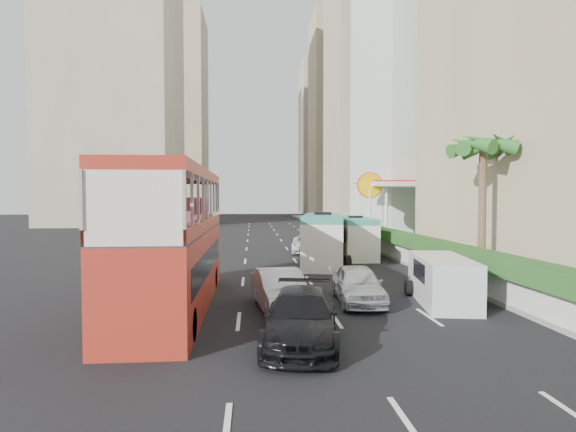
{
  "coord_description": "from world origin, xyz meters",
  "views": [
    {
      "loc": [
        -3.15,
        -16.57,
        4.01
      ],
      "look_at": [
        -1.5,
        4.0,
        3.2
      ],
      "focal_mm": 28.0,
      "sensor_mm": 36.0,
      "label": 1
    }
  ],
  "objects": [
    {
      "name": "minibus_near",
      "position": [
        1.11,
        10.13,
        1.52
      ],
      "size": [
        3.47,
        7.13,
        3.03
      ],
      "primitive_type": "cube",
      "rotation": [
        0.0,
        0.0,
        -0.18
      ],
      "color": "silver",
      "rests_on": "ground"
    },
    {
      "name": "van_asset",
      "position": [
        0.91,
        16.26,
        0.0
      ],
      "size": [
        2.79,
        5.02,
        1.33
      ],
      "primitive_type": "imported",
      "rotation": [
        0.0,
        0.0,
        -0.13
      ],
      "color": "silver",
      "rests_on": "ground"
    },
    {
      "name": "tower_left_a",
      "position": [
        -24.0,
        55.0,
        26.0
      ],
      "size": [
        18.0,
        18.0,
        52.0
      ],
      "primitive_type": "cube",
      "color": "#B6A88F",
      "rests_on": "ground"
    },
    {
      "name": "minibus_far",
      "position": [
        3.86,
        13.46,
        1.35
      ],
      "size": [
        2.31,
        6.17,
        2.69
      ],
      "primitive_type": "cube",
      "rotation": [
        0.0,
        0.0,
        -0.05
      ],
      "color": "silver",
      "rests_on": "ground"
    },
    {
      "name": "sidewalk",
      "position": [
        9.0,
        25.0,
        0.09
      ],
      "size": [
        6.0,
        120.0,
        0.18
      ],
      "primitive_type": "cube",
      "color": "#99968C",
      "rests_on": "ground"
    },
    {
      "name": "kerb_wall",
      "position": [
        6.2,
        14.0,
        0.68
      ],
      "size": [
        0.3,
        44.0,
        1.0
      ],
      "primitive_type": "cube",
      "color": "silver",
      "rests_on": "sidewalk"
    },
    {
      "name": "tower_far_a",
      "position": [
        17.0,
        82.0,
        22.0
      ],
      "size": [
        14.0,
        14.0,
        44.0
      ],
      "primitive_type": "cube",
      "color": "tan",
      "rests_on": "ground"
    },
    {
      "name": "tower_left_b",
      "position": [
        -22.0,
        90.0,
        23.0
      ],
      "size": [
        16.0,
        16.0,
        46.0
      ],
      "primitive_type": "cube",
      "color": "tan",
      "rests_on": "ground"
    },
    {
      "name": "panel_van_near",
      "position": [
        4.1,
        -0.07,
        0.88
      ],
      "size": [
        2.47,
        4.65,
        1.77
      ],
      "primitive_type": "cube",
      "rotation": [
        0.0,
        0.0,
        -0.17
      ],
      "color": "silver",
      "rests_on": "ground"
    },
    {
      "name": "double_decker_bus",
      "position": [
        -6.0,
        0.0,
        2.53
      ],
      "size": [
        2.5,
        11.0,
        5.06
      ],
      "primitive_type": "cube",
      "color": "#AC2B1C",
      "rests_on": "ground"
    },
    {
      "name": "tower_mid",
      "position": [
        18.0,
        58.0,
        25.0
      ],
      "size": [
        16.0,
        16.0,
        50.0
      ],
      "primitive_type": "cube",
      "color": "#B6A88F",
      "rests_on": "ground"
    },
    {
      "name": "shell_station",
      "position": [
        10.0,
        23.0,
        2.75
      ],
      "size": [
        6.5,
        8.0,
        5.5
      ],
      "primitive_type": "cube",
      "color": "silver",
      "rests_on": "ground"
    },
    {
      "name": "car_silver_lane_b",
      "position": [
        0.91,
        0.3,
        0.0
      ],
      "size": [
        1.9,
        4.27,
        1.43
      ],
      "primitive_type": "imported",
      "rotation": [
        0.0,
        0.0,
        -0.05
      ],
      "color": "silver",
      "rests_on": "ground"
    },
    {
      "name": "car_silver_lane_a",
      "position": [
        -2.16,
        -0.7,
        0.0
      ],
      "size": [
        2.12,
        4.56,
        1.45
      ],
      "primitive_type": "imported",
      "rotation": [
        0.0,
        0.0,
        0.14
      ],
      "color": "silver",
      "rests_on": "ground"
    },
    {
      "name": "car_black",
      "position": [
        -1.79,
        -4.29,
        0.0
      ],
      "size": [
        2.7,
        5.15,
        1.42
      ],
      "primitive_type": "imported",
      "rotation": [
        0.0,
        0.0,
        -0.15
      ],
      "color": "black",
      "rests_on": "ground"
    },
    {
      "name": "ground_plane",
      "position": [
        0.0,
        0.0,
        0.0
      ],
      "size": [
        200.0,
        200.0,
        0.0
      ],
      "primitive_type": "plane",
      "color": "black",
      "rests_on": "ground"
    },
    {
      "name": "hedge",
      "position": [
        6.2,
        14.0,
        1.53
      ],
      "size": [
        1.1,
        44.0,
        0.7
      ],
      "primitive_type": "cube",
      "color": "#2D6626",
      "rests_on": "kerb_wall"
    },
    {
      "name": "tower_far_b",
      "position": [
        17.0,
        104.0,
        20.0
      ],
      "size": [
        14.0,
        14.0,
        40.0
      ],
      "primitive_type": "cube",
      "color": "#B6A88F",
      "rests_on": "ground"
    },
    {
      "name": "panel_van_far",
      "position": [
        4.19,
        19.92,
        0.93
      ],
      "size": [
        2.14,
        4.76,
        1.86
      ],
      "primitive_type": "cube",
      "rotation": [
        0.0,
        0.0,
        0.06
      ],
      "color": "silver",
      "rests_on": "ground"
    },
    {
      "name": "palm_tree",
      "position": [
        7.8,
        4.0,
        3.38
      ],
      "size": [
        0.36,
        0.36,
        6.4
      ],
      "primitive_type": "cylinder",
      "color": "brown",
      "rests_on": "sidewalk"
    }
  ]
}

